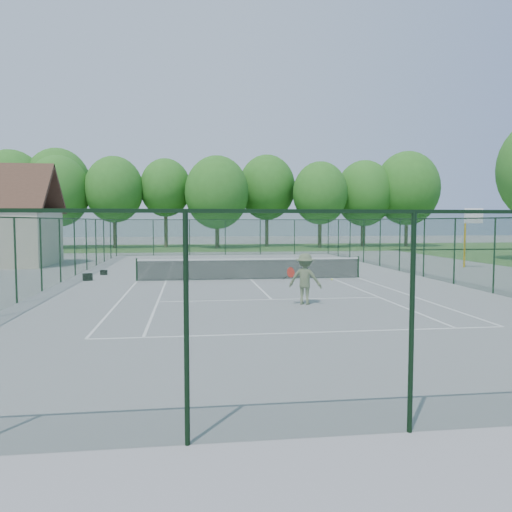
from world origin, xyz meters
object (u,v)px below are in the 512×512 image
Objects in this scene: tennis_net at (251,268)px; basketball_goal at (470,226)px; sports_bag_a at (88,277)px; tennis_player at (305,279)px.

basketball_goal is (14.01, 4.25, 1.99)m from tennis_net.
tennis_player is at bearing -60.95° from sports_bag_a.
tennis_net is 7.60m from tennis_player.
tennis_player is at bearing -82.57° from tennis_net.
basketball_goal reaches higher than sports_bag_a.
basketball_goal is at bearing 42.13° from tennis_player.
tennis_net is 14.77m from basketball_goal.
tennis_net is 7.92m from sports_bag_a.
tennis_player is (0.98, -7.53, 0.31)m from tennis_net.
tennis_net is at bearing -163.13° from basketball_goal.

